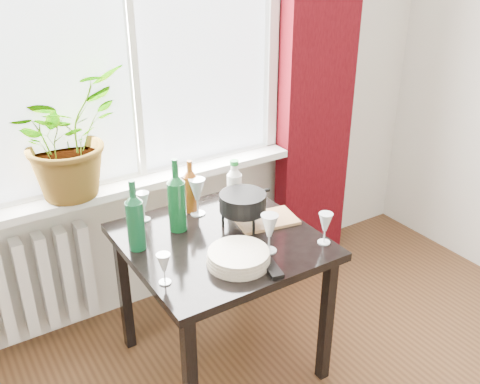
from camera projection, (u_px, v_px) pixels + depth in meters
window at (129, 28)px, 2.56m from camera, size 1.72×0.08×1.62m
windowsill at (147, 180)px, 2.85m from camera, size 1.72×0.20×0.04m
curtain at (319, 67)px, 3.15m from camera, size 0.50×0.12×2.56m
radiator at (14, 291)px, 2.70m from camera, size 0.80×0.10×0.55m
table at (221, 255)px, 2.52m from camera, size 0.85×0.85×0.74m
potted_plant at (65, 135)px, 2.53m from camera, size 0.73×0.71×0.62m
wine_bottle_left at (135, 215)px, 2.32m from camera, size 0.09×0.09×0.34m
wine_bottle_right at (176, 195)px, 2.47m from camera, size 0.10×0.10×0.37m
bottle_amber at (190, 186)px, 2.66m from camera, size 0.09×0.09×0.28m
cleaning_bottle at (234, 185)px, 2.68m from camera, size 0.09×0.09×0.26m
wineglass_front_right at (269, 233)px, 2.33m from camera, size 0.10×0.10×0.19m
wineglass_far_right at (325, 228)px, 2.40m from camera, size 0.09×0.09×0.15m
wineglass_back_center at (197, 196)px, 2.64m from camera, size 0.10×0.10×0.20m
wineglass_back_left at (144, 206)px, 2.60m from camera, size 0.09×0.09×0.15m
wineglass_front_left at (164, 269)px, 2.13m from camera, size 0.07×0.07×0.14m
plate_stack at (239, 257)px, 2.27m from camera, size 0.28×0.28×0.06m
fondue_pot at (243, 210)px, 2.54m from camera, size 0.27×0.24×0.17m
tv_remote at (270, 266)px, 2.25m from camera, size 0.09×0.19×0.02m
cutting_board at (266, 220)px, 2.61m from camera, size 0.32×0.24×0.02m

